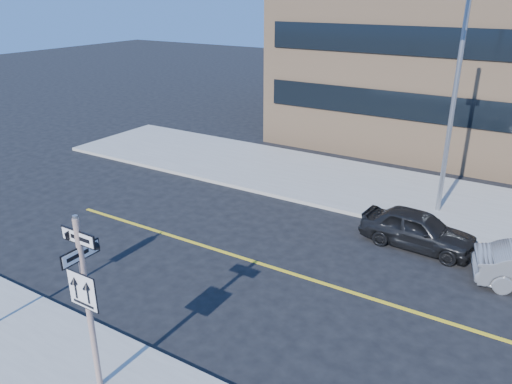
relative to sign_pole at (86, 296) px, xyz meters
The scene contains 4 objects.
ground 3.50m from the sign_pole, 90.00° to the left, with size 120.00×120.00×0.00m, color black.
sign_pole is the anchor object (origin of this frame).
parked_car_a 11.22m from the sign_pole, 68.60° to the left, with size 3.82×1.54×1.30m, color black.
streetlight_a 14.05m from the sign_pole, 73.23° to the left, with size 0.55×2.25×8.00m.
Camera 1 is at (7.37, -7.92, 8.12)m, focal length 35.00 mm.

